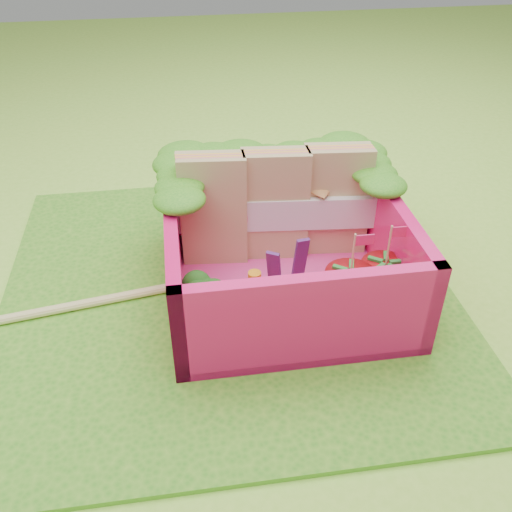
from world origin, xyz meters
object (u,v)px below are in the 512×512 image
at_px(sandwich_stack, 276,205).
at_px(broccoli, 200,298).
at_px(strawberry_left, 349,292).
at_px(chopsticks, 27,315).
at_px(strawberry_right, 383,282).
at_px(bento_box, 284,250).

relative_size(sandwich_stack, broccoli, 3.72).
xyz_separation_m(strawberry_left, chopsticks, (-1.73, 0.27, -0.17)).
bearing_deg(broccoli, strawberry_right, 1.89).
height_order(broccoli, strawberry_right, strawberry_right).
height_order(bento_box, strawberry_left, strawberry_left).
bearing_deg(bento_box, sandwich_stack, 89.16).
height_order(sandwich_stack, chopsticks, sandwich_stack).
bearing_deg(bento_box, chopsticks, -177.94).
xyz_separation_m(sandwich_stack, strawberry_right, (0.50, -0.57, -0.20)).
bearing_deg(bento_box, broccoli, -149.29).
bearing_deg(sandwich_stack, strawberry_left, -65.58).
distance_m(sandwich_stack, strawberry_right, 0.78).
bearing_deg(chopsticks, sandwich_stack, 13.97).
xyz_separation_m(bento_box, chopsticks, (-1.44, -0.05, -0.25)).
bearing_deg(strawberry_right, strawberry_left, -164.88).
height_order(strawberry_left, strawberry_right, strawberry_left).
xyz_separation_m(broccoli, strawberry_left, (0.79, -0.02, -0.04)).
distance_m(sandwich_stack, strawberry_left, 0.72).
bearing_deg(chopsticks, broccoli, -14.49).
height_order(bento_box, chopsticks, bento_box).
height_order(bento_box, strawberry_right, strawberry_right).
height_order(broccoli, strawberry_left, strawberry_left).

